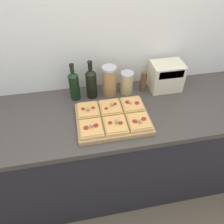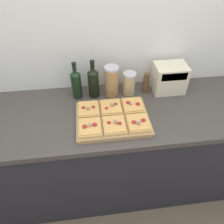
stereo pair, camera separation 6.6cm
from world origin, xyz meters
TOP-DOWN VIEW (x-y plane):
  - ground_plane at (0.00, 0.00)m, footprint 12.00×12.00m
  - wall_back at (0.00, 0.67)m, footprint 6.00×0.06m
  - kitchen_counter at (0.00, 0.32)m, footprint 2.63×0.67m
  - cutting_board at (-0.01, 0.23)m, footprint 0.47×0.36m
  - pizza_slice_back_left at (-0.16, 0.31)m, footprint 0.14×0.16m
  - pizza_slice_back_center at (-0.01, 0.31)m, footprint 0.14×0.16m
  - pizza_slice_back_right at (0.14, 0.31)m, footprint 0.14×0.16m
  - pizza_slice_front_left at (-0.16, 0.14)m, footprint 0.14×0.16m
  - pizza_slice_front_center at (-0.01, 0.14)m, footprint 0.14×0.16m
  - pizza_slice_front_right at (0.14, 0.14)m, footprint 0.14×0.16m
  - olive_oil_bottle at (-0.23, 0.52)m, footprint 0.07×0.07m
  - wine_bottle at (-0.11, 0.52)m, footprint 0.08×0.08m
  - grain_jar_tall at (0.02, 0.52)m, footprint 0.10×0.10m
  - grain_jar_short at (0.15, 0.52)m, footprint 0.10×0.10m
  - pepper_mill at (0.28, 0.52)m, footprint 0.05×0.05m
  - toaster_oven at (0.46, 0.52)m, footprint 0.26×0.17m

SIDE VIEW (x-z plane):
  - ground_plane at x=0.00m, z-range 0.00..0.00m
  - kitchen_counter at x=0.00m, z-range 0.00..0.92m
  - cutting_board at x=-0.01m, z-range 0.92..0.95m
  - pizza_slice_back_right at x=0.14m, z-range 0.94..0.99m
  - pizza_slice_front_left at x=-0.16m, z-range 0.94..0.99m
  - pizza_slice_back_left at x=-0.16m, z-range 0.94..0.99m
  - pizza_slice_back_center at x=-0.01m, z-range 0.94..0.99m
  - pizza_slice_front_right at x=0.14m, z-range 0.94..0.99m
  - pizza_slice_front_center at x=-0.01m, z-range 0.94..0.99m
  - pepper_mill at x=0.28m, z-range 0.92..1.09m
  - grain_jar_short at x=0.15m, z-range 0.92..1.09m
  - toaster_oven at x=0.46m, z-range 0.92..1.13m
  - olive_oil_bottle at x=-0.23m, z-range 0.90..1.18m
  - grain_jar_tall at x=0.02m, z-range 0.92..1.15m
  - wine_bottle at x=-0.11m, z-range 0.89..1.19m
  - wall_back at x=0.00m, z-range 0.00..2.50m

